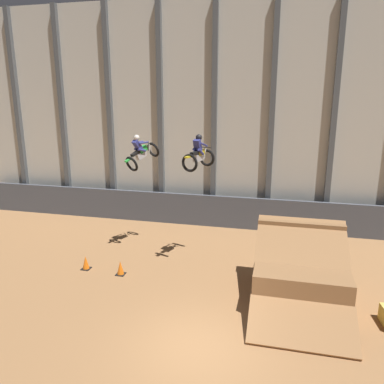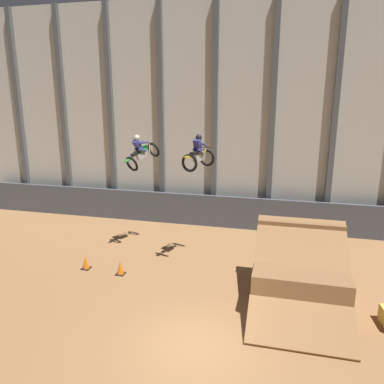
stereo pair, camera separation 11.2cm
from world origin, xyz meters
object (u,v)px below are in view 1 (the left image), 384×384
(rider_bike_right_air, at_px, (198,155))
(traffic_cone_near_ramp, at_px, (86,263))
(rider_bike_left_air, at_px, (141,152))
(traffic_cone_arena_edge, at_px, (120,268))
(dirt_ramp, at_px, (300,274))

(rider_bike_right_air, distance_m, traffic_cone_near_ramp, 6.55)
(rider_bike_left_air, bearing_deg, traffic_cone_arena_edge, -60.42)
(dirt_ramp, height_order, rider_bike_left_air, rider_bike_left_air)
(traffic_cone_near_ramp, height_order, traffic_cone_arena_edge, same)
(rider_bike_left_air, distance_m, rider_bike_right_air, 3.03)
(traffic_cone_arena_edge, bearing_deg, traffic_cone_near_ramp, 175.36)
(traffic_cone_near_ramp, bearing_deg, dirt_ramp, -1.80)
(traffic_cone_near_ramp, distance_m, traffic_cone_arena_edge, 1.63)
(rider_bike_left_air, relative_size, traffic_cone_arena_edge, 3.17)
(dirt_ramp, distance_m, rider_bike_left_air, 8.54)
(dirt_ramp, relative_size, rider_bike_right_air, 2.62)
(rider_bike_left_air, distance_m, traffic_cone_arena_edge, 5.21)
(rider_bike_left_air, xyz_separation_m, traffic_cone_arena_edge, (0.07, -2.90, -4.33))
(rider_bike_right_air, relative_size, traffic_cone_arena_edge, 3.09)
(traffic_cone_near_ramp, bearing_deg, traffic_cone_arena_edge, -4.64)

